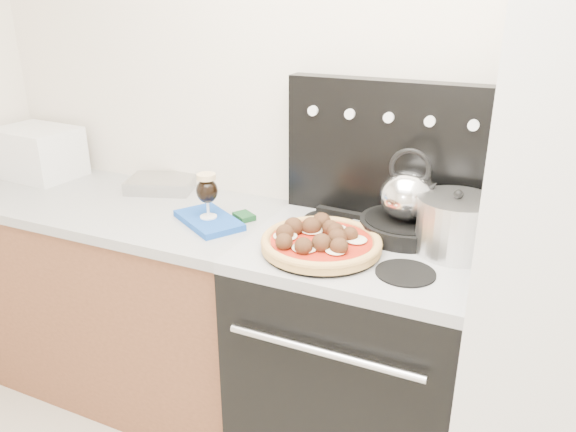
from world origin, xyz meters
The scene contains 15 objects.
room_shell centered at (0.00, 0.29, 1.25)m, with size 3.52×3.01×2.52m.
base_cabinet centered at (-1.02, 1.20, 0.43)m, with size 1.45×0.60×0.86m, color brown.
countertop centered at (-1.02, 1.20, 0.88)m, with size 1.48×0.63×0.04m, color #A6A6A6.
stove_body centered at (0.08, 1.18, 0.44)m, with size 0.76×0.65×0.88m, color black.
cooktop centered at (0.08, 1.18, 0.90)m, with size 0.76×0.65×0.04m, color #ADADB2.
backguard centered at (0.08, 1.45, 1.17)m, with size 0.76×0.08×0.50m, color black.
toaster_oven centered at (-1.53, 1.32, 1.01)m, with size 0.36×0.27×0.22m, color silver.
foil_sheet centered at (-0.90, 1.39, 0.93)m, with size 0.27×0.20×0.05m, color silver.
oven_mitt centered at (-0.51, 1.15, 0.91)m, with size 0.28×0.16×0.02m, color #184BB0.
beer_glass centered at (-0.51, 1.15, 1.01)m, with size 0.08×0.08×0.17m, color black, non-canonical shape.
pizza_pan centered at (-0.03, 1.06, 0.93)m, with size 0.37×0.37×0.01m, color black.
pizza centered at (-0.03, 1.06, 0.96)m, with size 0.39×0.39×0.06m, color #DBB053, non-canonical shape.
skillet centered at (0.19, 1.31, 0.95)m, with size 0.31×0.31×0.06m, color black.
tea_kettle centered at (0.19, 1.31, 1.08)m, with size 0.19×0.19×0.21m, color silver, non-canonical shape.
stock_pot centered at (0.36, 1.24, 1.01)m, with size 0.24×0.24×0.17m, color silver.
Camera 1 is at (0.56, -0.47, 1.70)m, focal length 35.00 mm.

